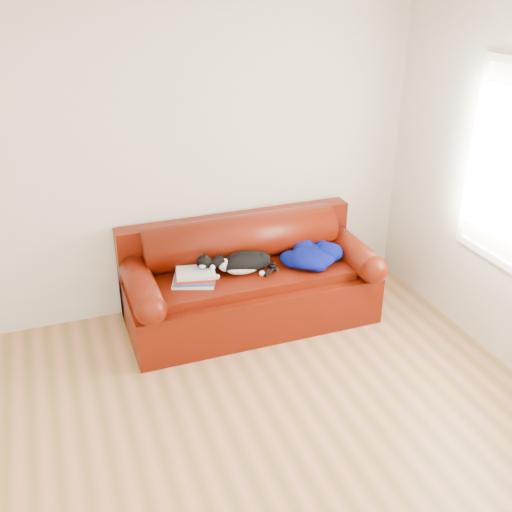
{
  "coord_description": "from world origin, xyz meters",
  "views": [
    {
      "loc": [
        -0.9,
        -2.73,
        2.83
      ],
      "look_at": [
        0.6,
        1.35,
        0.69
      ],
      "focal_mm": 42.0,
      "sensor_mm": 36.0,
      "label": 1
    }
  ],
  "objects": [
    {
      "name": "sofa_back",
      "position": [
        0.6,
        1.74,
        0.54
      ],
      "size": [
        2.1,
        1.01,
        0.88
      ],
      "color": "#360602",
      "rests_on": "ground"
    },
    {
      "name": "blanket",
      "position": [
        1.13,
        1.42,
        0.57
      ],
      "size": [
        0.63,
        0.51,
        0.16
      ],
      "rotation": [
        0.0,
        0.0,
        0.34
      ],
      "color": "#020345",
      "rests_on": "sofa_base"
    },
    {
      "name": "cat",
      "position": [
        0.53,
        1.46,
        0.59
      ],
      "size": [
        0.61,
        0.29,
        0.22
      ],
      "rotation": [
        0.0,
        0.0,
        -0.13
      ],
      "color": "black",
      "rests_on": "sofa_base"
    },
    {
      "name": "book_stack",
      "position": [
        0.1,
        1.43,
        0.55
      ],
      "size": [
        0.4,
        0.36,
        0.1
      ],
      "rotation": [
        0.0,
        0.0,
        -0.27
      ],
      "color": "beige",
      "rests_on": "sofa_base"
    },
    {
      "name": "sofa_base",
      "position": [
        0.6,
        1.49,
        0.24
      ],
      "size": [
        2.1,
        0.9,
        0.5
      ],
      "color": "#360602",
      "rests_on": "ground"
    },
    {
      "name": "ground",
      "position": [
        0.0,
        0.0,
        0.0
      ],
      "size": [
        4.5,
        4.5,
        0.0
      ],
      "primitive_type": "plane",
      "color": "olive",
      "rests_on": "ground"
    },
    {
      "name": "room_shell",
      "position": [
        0.12,
        0.02,
        1.67
      ],
      "size": [
        4.52,
        4.02,
        2.61
      ],
      "color": "beige",
      "rests_on": "ground"
    }
  ]
}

